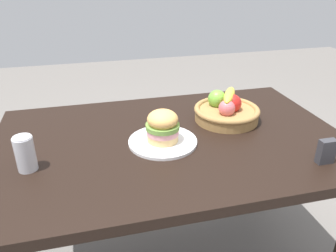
% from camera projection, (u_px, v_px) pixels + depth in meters
% --- Properties ---
extents(dining_table, '(1.40, 0.90, 0.75)m').
position_uv_depth(dining_table, '(172.00, 159.00, 1.40)').
color(dining_table, black).
rests_on(dining_table, ground_plane).
extents(plate, '(0.27, 0.27, 0.01)m').
position_uv_depth(plate, '(163.00, 142.00, 1.32)').
color(plate, white).
rests_on(plate, dining_table).
extents(sandwich, '(0.13, 0.13, 0.13)m').
position_uv_depth(sandwich, '(163.00, 126.00, 1.28)').
color(sandwich, '#E5BC75').
rests_on(sandwich, plate).
extents(soda_can, '(0.07, 0.07, 0.13)m').
position_uv_depth(soda_can, '(25.00, 153.00, 1.12)').
color(soda_can, silver).
rests_on(soda_can, dining_table).
extents(fruit_basket, '(0.29, 0.29, 0.13)m').
position_uv_depth(fruit_basket, '(226.00, 110.00, 1.49)').
color(fruit_basket, '#9E7542').
rests_on(fruit_basket, dining_table).
extents(napkin_holder, '(0.06, 0.03, 0.09)m').
position_uv_depth(napkin_holder, '(326.00, 151.00, 1.17)').
color(napkin_holder, '#333338').
rests_on(napkin_holder, dining_table).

